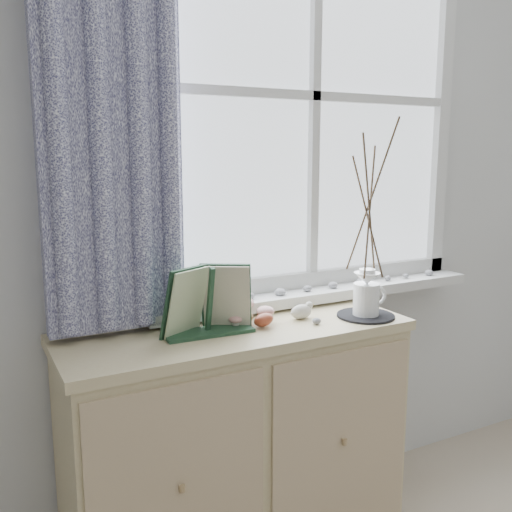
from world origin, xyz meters
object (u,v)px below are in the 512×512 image
(toadstool_cluster, at_px, (246,308))
(twig_pitcher, at_px, (370,204))
(sideboard, at_px, (238,443))
(botanical_book, at_px, (212,301))

(toadstool_cluster, bearing_deg, twig_pitcher, -20.08)
(sideboard, bearing_deg, botanical_book, -156.79)
(sideboard, height_order, botanical_book, botanical_book)
(sideboard, height_order, twig_pitcher, twig_pitcher)
(botanical_book, distance_m, toadstool_cluster, 0.21)
(twig_pitcher, bearing_deg, sideboard, 175.67)
(sideboard, bearing_deg, toadstool_cluster, 39.75)
(sideboard, distance_m, botanical_book, 0.56)
(botanical_book, bearing_deg, sideboard, 26.01)
(toadstool_cluster, relative_size, twig_pitcher, 0.25)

